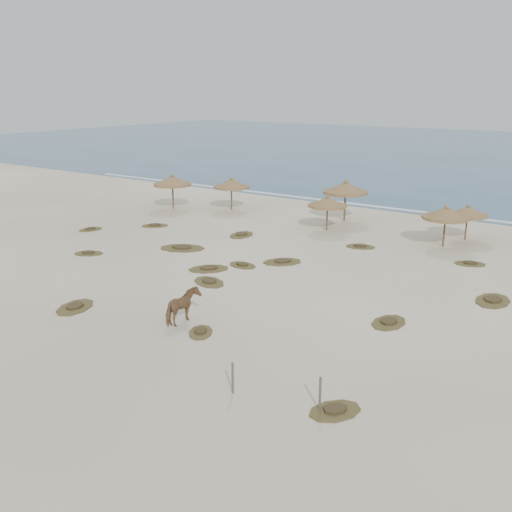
# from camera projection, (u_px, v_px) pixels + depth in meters

# --- Properties ---
(ground) EXTENTS (160.00, 160.00, 0.00)m
(ground) POSITION_uv_depth(u_px,v_px,m) (183.00, 298.00, 27.71)
(ground) COLOR beige
(ground) RESTS_ON ground
(ocean) EXTENTS (200.00, 100.00, 0.01)m
(ocean) POSITION_uv_depth(u_px,v_px,m) (510.00, 154.00, 87.00)
(ocean) COLOR navy
(ocean) RESTS_ON ground
(foam_line) EXTENTS (70.00, 0.60, 0.01)m
(foam_line) POSITION_uv_depth(u_px,v_px,m) (387.00, 208.00, 48.26)
(foam_line) COLOR silver
(foam_line) RESTS_ON ground
(palapa_0) EXTENTS (3.56, 3.56, 2.98)m
(palapa_0) POSITION_uv_depth(u_px,v_px,m) (172.00, 181.00, 47.48)
(palapa_0) COLOR brown
(palapa_0) RESTS_ON ground
(palapa_1) EXTENTS (3.80, 3.80, 2.79)m
(palapa_1) POSITION_uv_depth(u_px,v_px,m) (231.00, 184.00, 47.05)
(palapa_1) COLOR brown
(palapa_1) RESTS_ON ground
(palapa_2) EXTENTS (3.44, 3.44, 2.60)m
(palapa_2) POSITION_uv_depth(u_px,v_px,m) (328.00, 202.00, 40.27)
(palapa_2) COLOR brown
(palapa_2) RESTS_ON ground
(palapa_3) EXTENTS (3.50, 3.50, 3.21)m
(palapa_3) POSITION_uv_depth(u_px,v_px,m) (346.00, 188.00, 43.05)
(palapa_3) COLOR brown
(palapa_3) RESTS_ON ground
(palapa_4) EXTENTS (3.77, 3.77, 2.77)m
(palapa_4) POSITION_uv_depth(u_px,v_px,m) (446.00, 214.00, 36.01)
(palapa_4) COLOR brown
(palapa_4) RESTS_ON ground
(palapa_5) EXTENTS (2.80, 2.80, 2.47)m
(palapa_5) POSITION_uv_depth(u_px,v_px,m) (468.00, 212.00, 37.75)
(palapa_5) COLOR brown
(palapa_5) RESTS_ON ground
(horse) EXTENTS (0.90, 1.82, 1.50)m
(horse) POSITION_uv_depth(u_px,v_px,m) (183.00, 307.00, 24.51)
(horse) COLOR olive
(horse) RESTS_ON ground
(fence_post_near) EXTENTS (0.10, 0.10, 1.11)m
(fence_post_near) POSITION_uv_depth(u_px,v_px,m) (233.00, 378.00, 18.90)
(fence_post_near) COLOR brown
(fence_post_near) RESTS_ON ground
(fence_post_far) EXTENTS (0.09, 0.09, 1.17)m
(fence_post_far) POSITION_uv_depth(u_px,v_px,m) (320.00, 394.00, 17.85)
(fence_post_far) COLOR brown
(fence_post_far) RESTS_ON ground
(scrub_0) EXTENTS (2.13, 1.90, 0.16)m
(scrub_0) POSITION_uv_depth(u_px,v_px,m) (89.00, 253.00, 34.96)
(scrub_0) COLOR brown
(scrub_0) RESTS_ON ground
(scrub_1) EXTENTS (3.44, 2.98, 0.16)m
(scrub_1) POSITION_uv_depth(u_px,v_px,m) (182.00, 248.00, 36.11)
(scrub_1) COLOR brown
(scrub_1) RESTS_ON ground
(scrub_2) EXTENTS (1.93, 1.39, 0.16)m
(scrub_2) POSITION_uv_depth(u_px,v_px,m) (242.00, 265.00, 32.63)
(scrub_2) COLOR brown
(scrub_2) RESTS_ON ground
(scrub_3) EXTENTS (2.67, 2.75, 0.16)m
(scrub_3) POSITION_uv_depth(u_px,v_px,m) (282.00, 262.00, 33.25)
(scrub_3) COLOR brown
(scrub_3) RESTS_ON ground
(scrub_4) EXTENTS (1.48, 2.12, 0.16)m
(scrub_4) POSITION_uv_depth(u_px,v_px,m) (389.00, 322.00, 24.66)
(scrub_4) COLOR brown
(scrub_4) RESTS_ON ground
(scrub_5) EXTENTS (1.59, 2.39, 0.16)m
(scrub_5) POSITION_uv_depth(u_px,v_px,m) (493.00, 300.00, 27.20)
(scrub_5) COLOR brown
(scrub_5) RESTS_ON ground
(scrub_6) EXTENTS (2.32, 2.26, 0.16)m
(scrub_6) POSITION_uv_depth(u_px,v_px,m) (155.00, 225.00, 41.98)
(scrub_6) COLOR brown
(scrub_6) RESTS_ON ground
(scrub_7) EXTENTS (2.19, 1.79, 0.16)m
(scrub_7) POSITION_uv_depth(u_px,v_px,m) (360.00, 246.00, 36.44)
(scrub_7) COLOR brown
(scrub_7) RESTS_ON ground
(scrub_8) EXTENTS (1.51, 1.95, 0.16)m
(scrub_8) POSITION_uv_depth(u_px,v_px,m) (91.00, 229.00, 40.87)
(scrub_8) COLOR brown
(scrub_8) RESTS_ON ground
(scrub_9) EXTENTS (2.46, 2.06, 0.16)m
(scrub_9) POSITION_uv_depth(u_px,v_px,m) (209.00, 282.00, 29.80)
(scrub_9) COLOR brown
(scrub_9) RESTS_ON ground
(scrub_10) EXTENTS (2.07, 1.73, 0.16)m
(scrub_10) POSITION_uv_depth(u_px,v_px,m) (470.00, 264.00, 32.89)
(scrub_10) COLOR brown
(scrub_10) RESTS_ON ground
(scrub_11) EXTENTS (2.08, 2.56, 0.16)m
(scrub_11) POSITION_uv_depth(u_px,v_px,m) (75.00, 307.00, 26.39)
(scrub_11) COLOR brown
(scrub_11) RESTS_ON ground
(scrub_12) EXTENTS (1.65, 1.82, 0.16)m
(scrub_12) POSITION_uv_depth(u_px,v_px,m) (201.00, 332.00, 23.68)
(scrub_12) COLOR brown
(scrub_12) RESTS_ON ground
(scrub_13) EXTENTS (1.82, 2.46, 0.16)m
(scrub_13) POSITION_uv_depth(u_px,v_px,m) (241.00, 235.00, 39.32)
(scrub_13) COLOR brown
(scrub_13) RESTS_ON ground
(scrub_14) EXTENTS (2.65, 2.70, 0.16)m
(scrub_14) POSITION_uv_depth(u_px,v_px,m) (209.00, 269.00, 31.97)
(scrub_14) COLOR brown
(scrub_14) RESTS_ON ground
(scrub_15) EXTENTS (1.92, 2.15, 0.16)m
(scrub_15) POSITION_uv_depth(u_px,v_px,m) (335.00, 410.00, 17.93)
(scrub_15) COLOR brown
(scrub_15) RESTS_ON ground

